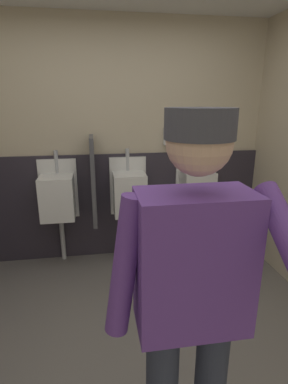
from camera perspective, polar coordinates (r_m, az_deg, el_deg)
ground_plane at (r=2.37m, az=-2.60°, el=-30.93°), size 3.96×3.97×0.04m
wall_back at (r=3.36m, az=-6.38°, el=8.98°), size 3.96×0.12×2.56m
wainscot_band_back at (r=3.45m, az=-5.95°, el=-2.57°), size 3.36×0.03×1.18m
urinal_left at (r=3.28m, az=-15.96°, el=-0.78°), size 0.40×0.34×1.24m
urinal_middle at (r=3.27m, az=-2.82°, el=-0.18°), size 0.40×0.34×1.24m
urinal_right at (r=3.43m, az=9.73°, el=0.41°), size 0.40×0.34×1.24m
privacy_divider_panel at (r=3.14m, az=-9.54°, el=2.15°), size 0.04×0.40×0.90m
person at (r=1.26m, az=9.07°, el=-18.14°), size 0.65×0.60×1.71m
soap_dispenser at (r=3.34m, az=4.62°, el=10.42°), size 0.10×0.07×0.18m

